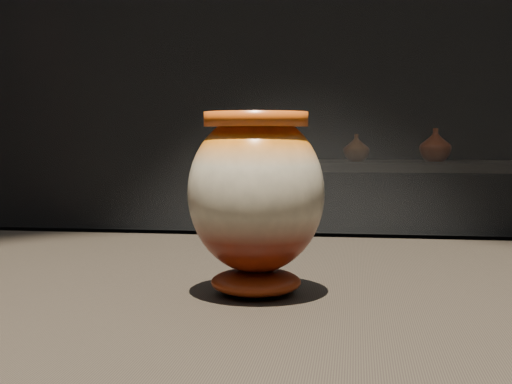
% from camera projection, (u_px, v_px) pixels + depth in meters
% --- Properties ---
extents(main_vase, '(0.17, 0.17, 0.19)m').
position_uv_depth(main_vase, '(256.00, 195.00, 0.74)').
color(main_vase, '#621708').
rests_on(main_vase, display_plinth).
extents(back_shelf, '(2.00, 0.60, 0.90)m').
position_uv_depth(back_shelf, '(422.00, 206.00, 4.19)').
color(back_shelf, black).
rests_on(back_shelf, ground).
extents(back_vase_left, '(0.19, 0.19, 0.16)m').
position_uv_depth(back_vase_left, '(356.00, 148.00, 4.17)').
color(back_vase_left, brown).
rests_on(back_vase_left, back_shelf).
extents(back_vase_mid, '(0.21, 0.21, 0.19)m').
position_uv_depth(back_vase_mid, '(435.00, 145.00, 4.18)').
color(back_vase_mid, '#621708').
rests_on(back_vase_mid, back_shelf).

